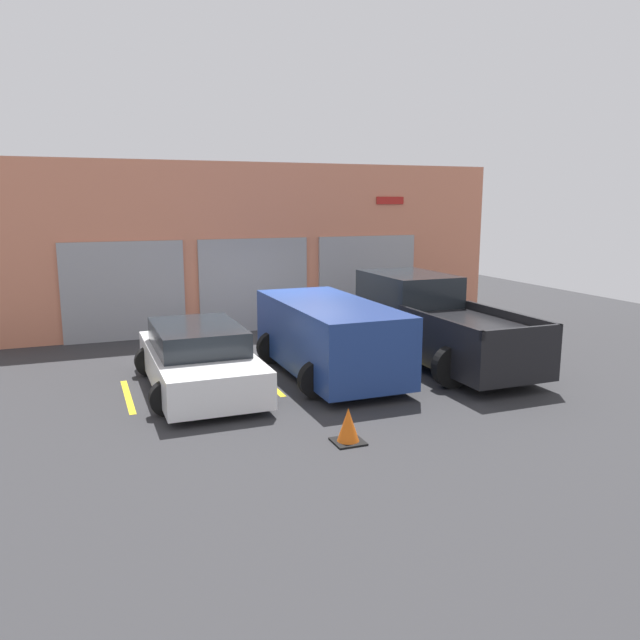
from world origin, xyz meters
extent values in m
plane|color=#2D2D30|center=(0.00, 0.00, 0.00)|extent=(28.00, 28.00, 0.00)
cube|color=#D17A5B|center=(0.00, 3.30, 2.35)|extent=(14.75, 0.60, 4.70)
cube|color=#939399|center=(-3.73, 2.96, 1.31)|extent=(3.13, 0.08, 2.61)
cube|color=#939399|center=(-0.20, 2.96, 1.31)|extent=(3.13, 0.08, 2.61)
cube|color=#939399|center=(3.33, 2.96, 1.31)|extent=(3.13, 0.08, 2.61)
cube|color=#B21E19|center=(4.05, 2.97, 3.65)|extent=(0.90, 0.03, 0.22)
cube|color=black|center=(2.74, -2.11, 0.70)|extent=(1.83, 5.58, 0.93)
cube|color=#1E2328|center=(2.74, -0.58, 1.53)|extent=(1.69, 2.51, 0.73)
cube|color=black|center=(1.86, -3.37, 1.26)|extent=(0.08, 3.07, 0.18)
cube|color=black|center=(3.61, -3.37, 1.26)|extent=(0.08, 3.07, 0.18)
cube|color=black|center=(2.74, -4.86, 1.26)|extent=(1.83, 0.08, 0.18)
cylinder|color=black|center=(1.93, -0.38, 0.43)|extent=(0.85, 0.22, 0.85)
cylinder|color=black|center=(3.54, -0.38, 0.43)|extent=(0.85, 0.22, 0.85)
cylinder|color=black|center=(1.93, -3.84, 0.43)|extent=(0.85, 0.22, 0.85)
cylinder|color=black|center=(3.54, -3.84, 0.43)|extent=(0.85, 0.22, 0.85)
cube|color=white|center=(-2.74, -2.11, 0.47)|extent=(1.83, 4.33, 0.66)
cube|color=#1E2328|center=(-2.74, -2.01, 1.03)|extent=(1.61, 2.38, 0.47)
cylinder|color=black|center=(-3.54, -0.77, 0.31)|extent=(0.62, 0.22, 0.62)
cylinder|color=black|center=(-1.93, -0.77, 0.31)|extent=(0.62, 0.22, 0.62)
cylinder|color=black|center=(-3.54, -3.45, 0.31)|extent=(0.62, 0.22, 0.62)
cylinder|color=black|center=(-1.93, -3.45, 0.31)|extent=(0.62, 0.22, 0.62)
cube|color=navy|center=(0.00, -2.11, 0.87)|extent=(1.83, 4.52, 1.39)
cube|color=#1E2328|center=(0.00, 0.10, 1.33)|extent=(1.65, 0.06, 0.28)
cylinder|color=black|center=(-0.81, -0.71, 0.36)|extent=(0.71, 0.22, 0.71)
cylinder|color=black|center=(0.81, -0.71, 0.36)|extent=(0.71, 0.22, 0.71)
cylinder|color=black|center=(-0.81, -3.52, 0.36)|extent=(0.71, 0.22, 0.71)
cylinder|color=black|center=(0.81, -3.52, 0.36)|extent=(0.71, 0.22, 0.71)
cube|color=gold|center=(-4.11, -2.11, 0.00)|extent=(0.12, 2.20, 0.01)
cube|color=gold|center=(-1.37, -2.11, 0.00)|extent=(0.12, 2.20, 0.01)
cube|color=gold|center=(1.37, -2.11, 0.00)|extent=(0.12, 2.20, 0.01)
cube|color=gold|center=(4.11, -2.11, 0.00)|extent=(0.12, 2.20, 0.01)
cube|color=black|center=(-1.15, -5.73, 0.01)|extent=(0.47, 0.47, 0.03)
cone|color=orange|center=(-1.15, -5.73, 0.28)|extent=(0.36, 0.36, 0.55)
camera|label=1|loc=(-4.84, -13.97, 3.64)|focal=35.00mm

